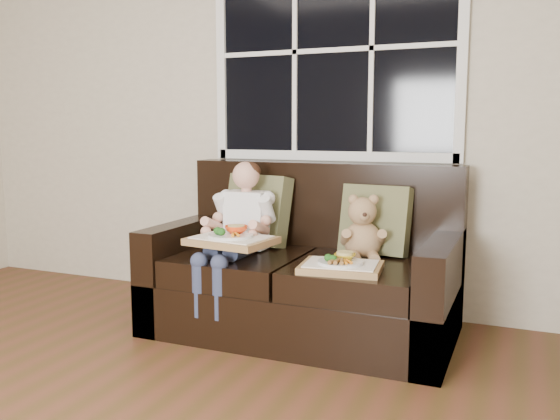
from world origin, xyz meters
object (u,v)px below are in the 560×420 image
at_px(loveseat, 306,277).
at_px(teddy_bear, 362,232).
at_px(tray_left, 232,238).
at_px(tray_right, 341,265).
at_px(child, 240,222).

bearing_deg(loveseat, teddy_bear, 1.96).
height_order(teddy_bear, tray_left, teddy_bear).
bearing_deg(tray_left, loveseat, 55.67).
xyz_separation_m(tray_left, tray_right, (0.61, 0.02, -0.10)).
bearing_deg(child, teddy_bear, 10.38).
height_order(teddy_bear, tray_right, teddy_bear).
height_order(loveseat, tray_right, loveseat).
xyz_separation_m(child, tray_left, (0.06, -0.22, -0.06)).
xyz_separation_m(child, teddy_bear, (0.70, 0.13, -0.03)).
distance_m(child, tray_right, 0.72).
height_order(child, tray_left, child).
bearing_deg(tray_left, tray_right, 9.88).
xyz_separation_m(loveseat, tray_left, (-0.30, -0.34, 0.27)).
bearing_deg(teddy_bear, loveseat, 162.16).
bearing_deg(loveseat, child, -162.46).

